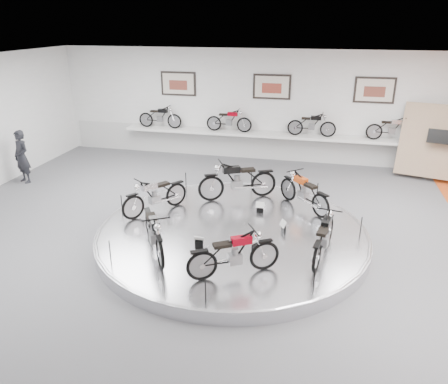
% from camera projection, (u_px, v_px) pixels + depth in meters
% --- Properties ---
extents(floor, '(16.00, 16.00, 0.00)m').
position_uv_depth(floor, '(229.00, 246.00, 10.23)').
color(floor, '#545457').
rests_on(floor, ground).
extents(ceiling, '(16.00, 16.00, 0.00)m').
position_uv_depth(ceiling, '(230.00, 70.00, 8.74)').
color(ceiling, white).
rests_on(ceiling, wall_back).
extents(wall_back, '(16.00, 0.00, 16.00)m').
position_uv_depth(wall_back, '(271.00, 106.00, 15.82)').
color(wall_back, white).
rests_on(wall_back, floor).
extents(dado_band, '(15.68, 0.04, 1.10)m').
position_uv_depth(dado_band, '(270.00, 145.00, 16.34)').
color(dado_band, '#BCBCBA').
rests_on(dado_band, floor).
extents(display_platform, '(6.40, 6.40, 0.30)m').
position_uv_depth(display_platform, '(232.00, 235.00, 10.44)').
color(display_platform, silver).
rests_on(display_platform, floor).
extents(platform_rim, '(6.40, 6.40, 0.10)m').
position_uv_depth(platform_rim, '(232.00, 230.00, 10.40)').
color(platform_rim, '#B2B2BA').
rests_on(platform_rim, display_platform).
extents(shelf, '(11.00, 0.55, 0.10)m').
position_uv_depth(shelf, '(269.00, 135.00, 15.92)').
color(shelf, silver).
rests_on(shelf, wall_back).
extents(poster_left, '(1.35, 0.06, 0.88)m').
position_uv_depth(poster_left, '(178.00, 84.00, 16.26)').
color(poster_left, beige).
rests_on(poster_left, wall_back).
extents(poster_center, '(1.35, 0.06, 0.88)m').
position_uv_depth(poster_center, '(272.00, 87.00, 15.52)').
color(poster_center, beige).
rests_on(poster_center, wall_back).
extents(poster_right, '(1.35, 0.06, 0.88)m').
position_uv_depth(poster_right, '(375.00, 90.00, 14.79)').
color(poster_right, beige).
rests_on(poster_right, wall_back).
extents(display_panel, '(2.56, 1.52, 2.30)m').
position_uv_depth(display_panel, '(439.00, 142.00, 14.10)').
color(display_panel, '#91705C').
rests_on(display_panel, floor).
extents(shelf_bike_a, '(1.22, 0.43, 0.73)m').
position_uv_depth(shelf_bike_a, '(160.00, 118.00, 16.65)').
color(shelf_bike_a, black).
rests_on(shelf_bike_a, shelf).
extents(shelf_bike_b, '(1.22, 0.43, 0.73)m').
position_uv_depth(shelf_bike_b, '(229.00, 122.00, 16.08)').
color(shelf_bike_b, maroon).
rests_on(shelf_bike_b, shelf).
extents(shelf_bike_c, '(1.22, 0.43, 0.73)m').
position_uv_depth(shelf_bike_c, '(312.00, 126.00, 15.45)').
color(shelf_bike_c, black).
rests_on(shelf_bike_c, shelf).
extents(shelf_bike_d, '(1.22, 0.43, 0.73)m').
position_uv_depth(shelf_bike_d, '(392.00, 130.00, 14.88)').
color(shelf_bike_d, silver).
rests_on(shelf_bike_d, shelf).
extents(bike_a, '(1.54, 1.58, 0.96)m').
position_uv_depth(bike_a, '(304.00, 191.00, 11.33)').
color(bike_a, '#B83F0E').
rests_on(bike_a, display_platform).
extents(bike_b, '(1.97, 1.43, 1.10)m').
position_uv_depth(bike_b, '(238.00, 180.00, 11.94)').
color(bike_b, black).
rests_on(bike_b, display_platform).
extents(bike_c, '(1.42, 1.66, 0.96)m').
position_uv_depth(bike_c, '(155.00, 195.00, 11.11)').
color(bike_c, silver).
rests_on(bike_c, display_platform).
extents(bike_d, '(1.38, 1.74, 0.99)m').
position_uv_depth(bike_d, '(154.00, 232.00, 9.17)').
color(bike_d, black).
rests_on(bike_d, display_platform).
extents(bike_e, '(1.67, 1.30, 0.94)m').
position_uv_depth(bike_e, '(234.00, 254.00, 8.36)').
color(bike_e, maroon).
rests_on(bike_e, display_platform).
extents(bike_f, '(0.84, 1.66, 0.93)m').
position_uv_depth(bike_f, '(324.00, 237.00, 9.01)').
color(bike_f, black).
rests_on(bike_f, display_platform).
extents(visitor, '(0.73, 0.61, 1.71)m').
position_uv_depth(visitor, '(22.00, 157.00, 13.93)').
color(visitor, black).
rests_on(visitor, floor).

